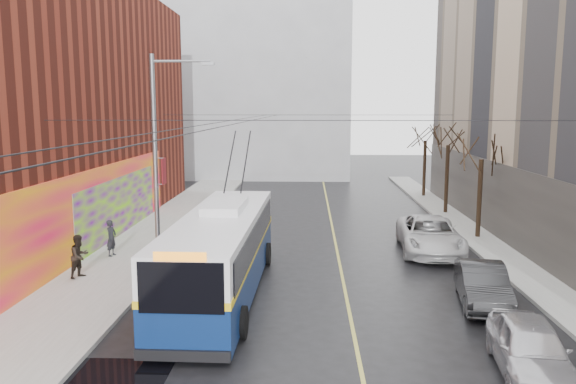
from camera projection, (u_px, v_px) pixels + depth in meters
The scene contains 19 objects.
ground at pixel (304, 384), 13.97m from camera, with size 140.00×140.00×0.00m, color black.
sidewalk_left at pixel (134, 254), 26.10m from camera, with size 4.00×60.00×0.15m, color gray.
sidewalk_right at pixel (504, 258), 25.50m from camera, with size 2.00×60.00×0.15m, color gray.
lane_line at pixel (336, 247), 27.75m from camera, with size 0.12×50.00×0.01m, color #BFB74C.
building_far at pixel (249, 86), 57.32m from camera, with size 20.50×12.10×18.00m.
streetlight_pole at pixel (159, 156), 23.36m from camera, with size 2.65×0.60×9.00m.
catenary_wires at pixel (255, 120), 27.73m from camera, with size 18.00×60.00×0.22m.
tree_near at pixel (482, 144), 28.73m from camera, with size 3.20×3.20×6.40m.
tree_mid at pixel (449, 133), 35.60m from camera, with size 3.20×3.20×6.68m.
tree_far at pixel (426, 130), 42.54m from camera, with size 3.20×3.20×6.57m.
puddle at pixel (113, 382), 14.08m from camera, with size 2.61×2.63×0.01m, color black.
pigeons_flying at pixel (264, 91), 22.08m from camera, with size 3.09×0.95×2.96m.
trolleybus at pixel (221, 252), 20.53m from camera, with size 3.07×12.29×5.78m.
parked_car_a at pixel (530, 348), 14.36m from camera, with size 1.70×4.23×1.44m, color silver.
parked_car_b at pixel (483, 285), 19.54m from camera, with size 1.51×4.33×1.43m, color #27282A.
parked_car_c at pixel (430, 235), 26.72m from camera, with size 2.75×5.97×1.66m, color silver.
following_car at pixel (250, 204), 35.19m from camera, with size 1.96×4.87×1.66m, color silver.
pedestrian_a at pixel (111, 238), 25.45m from camera, with size 0.60×0.40×1.65m, color black.
pedestrian_b at pixel (79, 256), 22.17m from camera, with size 0.84×0.66×1.73m, color black.
Camera 1 is at (0.08, -13.11, 6.80)m, focal length 35.00 mm.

